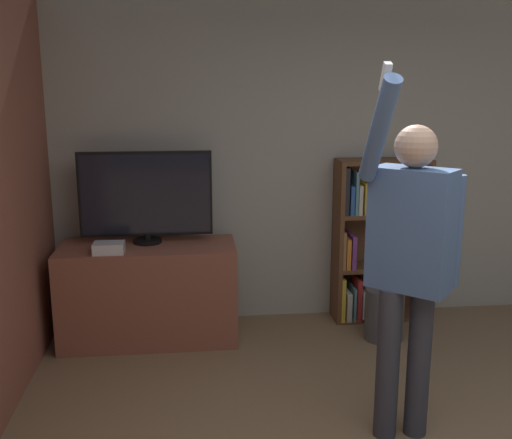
{
  "coord_description": "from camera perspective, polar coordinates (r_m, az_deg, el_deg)",
  "views": [
    {
      "loc": [
        -1.13,
        -2.11,
        1.96
      ],
      "look_at": [
        -0.71,
        1.59,
        1.13
      ],
      "focal_mm": 42.0,
      "sensor_mm": 36.0,
      "label": 1
    }
  ],
  "objects": [
    {
      "name": "waste_bin",
      "position": [
        4.87,
        12.11,
        -8.79
      ],
      "size": [
        0.31,
        0.31,
        0.41
      ],
      "color": "#4C4C51",
      "rests_on": "ground_plane"
    },
    {
      "name": "bookshelf",
      "position": [
        5.14,
        10.9,
        -2.27
      ],
      "size": [
        0.77,
        0.28,
        1.37
      ],
      "color": "brown",
      "rests_on": "ground_plane"
    },
    {
      "name": "game_console",
      "position": [
        4.51,
        -13.84,
        -2.64
      ],
      "size": [
        0.22,
        0.16,
        0.08
      ],
      "color": "white",
      "rests_on": "tv_ledge"
    },
    {
      "name": "person",
      "position": [
        3.32,
        14.46,
        -3.22
      ],
      "size": [
        0.57,
        0.56,
        2.07
      ],
      "rotation": [
        0.0,
        0.0,
        -0.75
      ],
      "color": "#383842",
      "rests_on": "ground_plane"
    },
    {
      "name": "television",
      "position": [
        4.67,
        -10.44,
        2.19
      ],
      "size": [
        1.01,
        0.22,
        0.72
      ],
      "color": "black",
      "rests_on": "tv_ledge"
    },
    {
      "name": "wall_back",
      "position": [
        5.08,
        6.53,
        5.64
      ],
      "size": [
        6.48,
        0.06,
        2.7
      ],
      "color": "#B2AD9E",
      "rests_on": "ground_plane"
    },
    {
      "name": "tv_ledge",
      "position": [
        4.79,
        -10.15,
        -6.86
      ],
      "size": [
        1.35,
        0.59,
        0.76
      ],
      "color": "#93513D",
      "rests_on": "ground_plane"
    }
  ]
}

